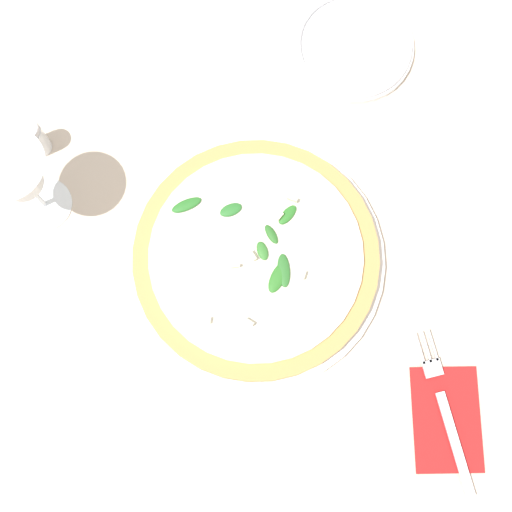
{
  "coord_description": "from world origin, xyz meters",
  "views": [
    {
      "loc": [
        -0.24,
        0.08,
        0.94
      ],
      "look_at": [
        -0.04,
        0.01,
        0.03
      ],
      "focal_mm": 50.0,
      "sensor_mm": 36.0,
      "label": 1
    }
  ],
  "objects_px": {
    "fork": "(446,413)",
    "shaker_pepper": "(34,138)",
    "wine_glass": "(16,176)",
    "side_plate_white": "(353,46)",
    "pizza_arugula_main": "(256,258)"
  },
  "relations": [
    {
      "from": "shaker_pepper",
      "to": "side_plate_white",
      "type": "bearing_deg",
      "value": -89.89
    },
    {
      "from": "fork",
      "to": "side_plate_white",
      "type": "xyz_separation_m",
      "value": [
        0.52,
        -0.07,
        0.0
      ]
    },
    {
      "from": "shaker_pepper",
      "to": "pizza_arugula_main",
      "type": "bearing_deg",
      "value": -137.28
    },
    {
      "from": "wine_glass",
      "to": "side_plate_white",
      "type": "distance_m",
      "value": 0.5
    },
    {
      "from": "fork",
      "to": "shaker_pepper",
      "type": "height_order",
      "value": "shaker_pepper"
    },
    {
      "from": "side_plate_white",
      "to": "pizza_arugula_main",
      "type": "bearing_deg",
      "value": 137.17
    },
    {
      "from": "side_plate_white",
      "to": "shaker_pepper",
      "type": "relative_size",
      "value": 2.61
    },
    {
      "from": "wine_glass",
      "to": "shaker_pepper",
      "type": "distance_m",
      "value": 0.12
    },
    {
      "from": "side_plate_white",
      "to": "fork",
      "type": "bearing_deg",
      "value": 172.4
    },
    {
      "from": "fork",
      "to": "side_plate_white",
      "type": "bearing_deg",
      "value": -2.68
    },
    {
      "from": "shaker_pepper",
      "to": "fork",
      "type": "bearing_deg",
      "value": -142.63
    },
    {
      "from": "wine_glass",
      "to": "side_plate_white",
      "type": "height_order",
      "value": "wine_glass"
    },
    {
      "from": "wine_glass",
      "to": "shaker_pepper",
      "type": "xyz_separation_m",
      "value": [
        0.08,
        -0.02,
        -0.09
      ]
    },
    {
      "from": "pizza_arugula_main",
      "to": "side_plate_white",
      "type": "bearing_deg",
      "value": -42.83
    },
    {
      "from": "wine_glass",
      "to": "fork",
      "type": "relative_size",
      "value": 0.75
    }
  ]
}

